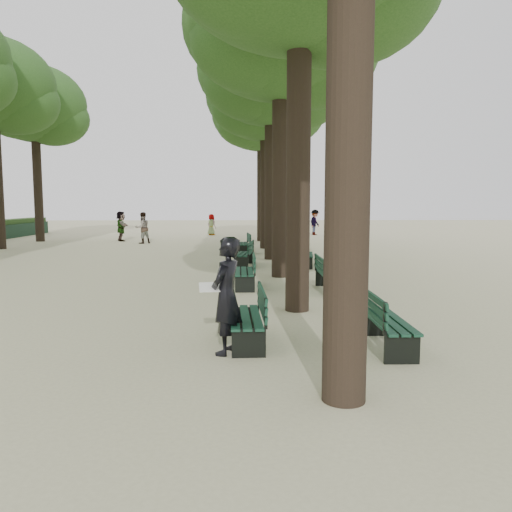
{
  "coord_description": "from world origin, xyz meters",
  "views": [
    {
      "loc": [
        0.29,
        -7.7,
        2.34
      ],
      "look_at": [
        0.6,
        3.0,
        1.2
      ],
      "focal_mm": 35.0,
      "sensor_mm": 36.0,
      "label": 1
    }
  ],
  "objects": [
    {
      "name": "bench_left_1",
      "position": [
        0.37,
        6.0,
        0.27
      ],
      "size": [
        0.58,
        1.8,
        0.92
      ],
      "color": "black",
      "rests_on": "ground"
    },
    {
      "name": "bench_right_1",
      "position": [
        2.63,
        5.42,
        0.27
      ],
      "size": [
        0.59,
        1.81,
        0.92
      ],
      "color": "black",
      "rests_on": "ground"
    },
    {
      "name": "pedestrian_d",
      "position": [
        -1.91,
        28.65,
        0.77
      ],
      "size": [
        0.75,
        0.74,
        1.53
      ],
      "primitive_type": "imported",
      "rotation": [
        0.0,
        0.0,
        2.38
      ],
      "color": "#262628",
      "rests_on": "ground"
    },
    {
      "name": "tree_central_3",
      "position": [
        1.5,
        13.0,
        7.65
      ],
      "size": [
        6.0,
        6.0,
        9.95
      ],
      "color": "#33261C",
      "rests_on": "ground"
    },
    {
      "name": "pedestrian_b",
      "position": [
        5.65,
        28.61,
        0.93
      ],
      "size": [
        0.94,
        1.21,
        1.85
      ],
      "primitive_type": "imported",
      "rotation": [
        0.0,
        0.0,
        1.02
      ],
      "color": "#262628",
      "rests_on": "ground"
    },
    {
      "name": "ground",
      "position": [
        0.0,
        0.0,
        0.0
      ],
      "size": [
        120.0,
        120.0,
        0.0
      ],
      "primitive_type": "plane",
      "color": "beige",
      "rests_on": "ground"
    },
    {
      "name": "tree_central_5",
      "position": [
        1.5,
        23.0,
        7.65
      ],
      "size": [
        6.0,
        6.0,
        9.95
      ],
      "color": "#33261C",
      "rests_on": "ground"
    },
    {
      "name": "pedestrian_a",
      "position": [
        -5.42,
        21.2,
        0.9
      ],
      "size": [
        0.91,
        0.82,
        1.8
      ],
      "primitive_type": "imported",
      "rotation": [
        0.0,
        0.0,
        3.8
      ],
      "color": "#262628",
      "rests_on": "ground"
    },
    {
      "name": "bench_left_2",
      "position": [
        0.37,
        10.72,
        0.27
      ],
      "size": [
        0.81,
        1.86,
        0.92
      ],
      "color": "black",
      "rests_on": "ground"
    },
    {
      "name": "bench_right_0",
      "position": [
        2.63,
        0.09,
        0.27
      ],
      "size": [
        0.59,
        1.81,
        0.92
      ],
      "color": "black",
      "rests_on": "ground"
    },
    {
      "name": "bench_left_3",
      "position": [
        0.37,
        15.48,
        0.27
      ],
      "size": [
        0.71,
        1.84,
        0.92
      ],
      "color": "black",
      "rests_on": "ground"
    },
    {
      "name": "tree_far_5",
      "position": [
        -12.0,
        23.0,
        8.14
      ],
      "size": [
        6.0,
        6.0,
        10.45
      ],
      "color": "#33261C",
      "rests_on": "ground"
    },
    {
      "name": "bench_left_0",
      "position": [
        0.37,
        0.45,
        0.27
      ],
      "size": [
        0.63,
        1.82,
        0.92
      ],
      "color": "black",
      "rests_on": "ground"
    },
    {
      "name": "pedestrian_c",
      "position": [
        6.5,
        22.91,
        0.78
      ],
      "size": [
        0.93,
        0.77,
        1.56
      ],
      "primitive_type": "imported",
      "rotation": [
        0.0,
        0.0,
        3.74
      ],
      "color": "#262628",
      "rests_on": "ground"
    },
    {
      "name": "tree_central_2",
      "position": [
        1.5,
        8.0,
        7.65
      ],
      "size": [
        6.0,
        6.0,
        9.95
      ],
      "color": "#33261C",
      "rests_on": "ground"
    },
    {
      "name": "bench_right_3",
      "position": [
        2.63,
        15.66,
        0.27
      ],
      "size": [
        0.61,
        1.81,
        0.92
      ],
      "color": "black",
      "rests_on": "ground"
    },
    {
      "name": "tree_central_4",
      "position": [
        1.5,
        18.0,
        7.65
      ],
      "size": [
        6.0,
        6.0,
        9.95
      ],
      "color": "#33261C",
      "rests_on": "ground"
    },
    {
      "name": "man_with_map",
      "position": [
        0.05,
        -0.09,
        0.92
      ],
      "size": [
        0.75,
        0.82,
        1.83
      ],
      "color": "black",
      "rests_on": "ground"
    },
    {
      "name": "bench_right_2",
      "position": [
        2.63,
        10.5,
        0.27
      ],
      "size": [
        0.79,
        1.86,
        0.92
      ],
      "color": "black",
      "rests_on": "ground"
    },
    {
      "name": "pedestrian_e",
      "position": [
        -7.11,
        23.1,
        0.92
      ],
      "size": [
        1.04,
        1.7,
        1.83
      ],
      "primitive_type": "imported",
      "rotation": [
        0.0,
        0.0,
        2.0
      ],
      "color": "#262628",
      "rests_on": "ground"
    }
  ]
}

